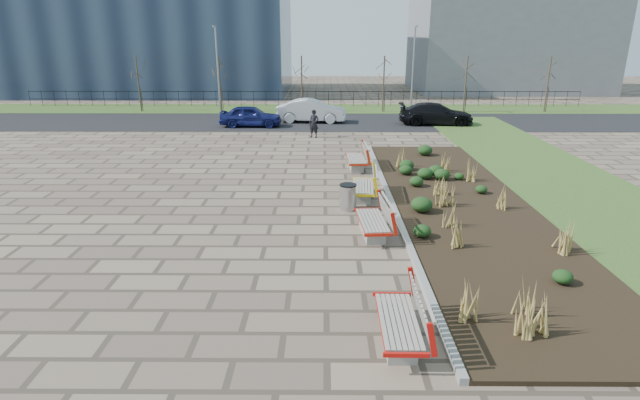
{
  "coord_description": "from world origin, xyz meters",
  "views": [
    {
      "loc": [
        1.59,
        -10.83,
        5.51
      ],
      "look_at": [
        1.5,
        3.0,
        0.9
      ],
      "focal_mm": 28.0,
      "sensor_mm": 36.0,
      "label": 1
    }
  ],
  "objects_px": {
    "car_blue": "(251,116)",
    "lamp_west": "(218,70)",
    "bench_b": "(372,219)",
    "bench_d": "(356,157)",
    "car_silver": "(312,111)",
    "lamp_east": "(413,70)",
    "litter_bin": "(348,197)",
    "pedestrian": "(314,124)",
    "car_black": "(436,114)",
    "bench_a": "(399,318)",
    "bench_c": "(363,184)"
  },
  "relations": [
    {
      "from": "litter_bin",
      "to": "bench_b",
      "type": "bearing_deg",
      "value": -74.77
    },
    {
      "from": "lamp_west",
      "to": "car_blue",
      "type": "bearing_deg",
      "value": -61.95
    },
    {
      "from": "bench_a",
      "to": "bench_c",
      "type": "xyz_separation_m",
      "value": [
        0.0,
        8.66,
        0.0
      ]
    },
    {
      "from": "bench_a",
      "to": "litter_bin",
      "type": "height_order",
      "value": "bench_a"
    },
    {
      "from": "bench_d",
      "to": "lamp_west",
      "type": "distance_m",
      "value": 18.51
    },
    {
      "from": "bench_b",
      "to": "litter_bin",
      "type": "height_order",
      "value": "bench_b"
    },
    {
      "from": "bench_c",
      "to": "litter_bin",
      "type": "height_order",
      "value": "bench_c"
    },
    {
      "from": "bench_d",
      "to": "pedestrian",
      "type": "relative_size",
      "value": 1.36
    },
    {
      "from": "car_blue",
      "to": "lamp_east",
      "type": "height_order",
      "value": "lamp_east"
    },
    {
      "from": "car_black",
      "to": "lamp_east",
      "type": "xyz_separation_m",
      "value": [
        -0.76,
        4.94,
        2.34
      ]
    },
    {
      "from": "bench_b",
      "to": "bench_a",
      "type": "bearing_deg",
      "value": -94.2
    },
    {
      "from": "car_black",
      "to": "car_blue",
      "type": "bearing_deg",
      "value": 97.18
    },
    {
      "from": "bench_b",
      "to": "bench_d",
      "type": "bearing_deg",
      "value": 85.8
    },
    {
      "from": "litter_bin",
      "to": "lamp_west",
      "type": "distance_m",
      "value": 23.04
    },
    {
      "from": "car_black",
      "to": "lamp_west",
      "type": "xyz_separation_m",
      "value": [
        -14.76,
        4.94,
        2.34
      ]
    },
    {
      "from": "bench_a",
      "to": "car_silver",
      "type": "distance_m",
      "value": 24.75
    },
    {
      "from": "litter_bin",
      "to": "car_blue",
      "type": "relative_size",
      "value": 0.22
    },
    {
      "from": "car_blue",
      "to": "bench_b",
      "type": "bearing_deg",
      "value": -160.14
    },
    {
      "from": "bench_d",
      "to": "car_silver",
      "type": "distance_m",
      "value": 12.1
    },
    {
      "from": "lamp_west",
      "to": "lamp_east",
      "type": "distance_m",
      "value": 14.0
    },
    {
      "from": "car_blue",
      "to": "lamp_west",
      "type": "bearing_deg",
      "value": 29.4
    },
    {
      "from": "pedestrian",
      "to": "car_black",
      "type": "xyz_separation_m",
      "value": [
        7.69,
        4.2,
        -0.08
      ]
    },
    {
      "from": "pedestrian",
      "to": "car_black",
      "type": "height_order",
      "value": "pedestrian"
    },
    {
      "from": "car_blue",
      "to": "car_black",
      "type": "bearing_deg",
      "value": -84.68
    },
    {
      "from": "bench_a",
      "to": "bench_c",
      "type": "height_order",
      "value": "same"
    },
    {
      "from": "pedestrian",
      "to": "bench_b",
      "type": "bearing_deg",
      "value": -64.01
    },
    {
      "from": "bench_c",
      "to": "lamp_east",
      "type": "bearing_deg",
      "value": 80.06
    },
    {
      "from": "car_silver",
      "to": "lamp_west",
      "type": "distance_m",
      "value": 8.27
    },
    {
      "from": "bench_d",
      "to": "litter_bin",
      "type": "distance_m",
      "value": 5.36
    },
    {
      "from": "car_blue",
      "to": "lamp_west",
      "type": "relative_size",
      "value": 0.64
    },
    {
      "from": "lamp_east",
      "to": "lamp_west",
      "type": "bearing_deg",
      "value": 180.0
    },
    {
      "from": "car_blue",
      "to": "lamp_east",
      "type": "xyz_separation_m",
      "value": [
        10.93,
        5.75,
        2.37
      ]
    },
    {
      "from": "bench_a",
      "to": "lamp_east",
      "type": "bearing_deg",
      "value": 80.73
    },
    {
      "from": "bench_c",
      "to": "bench_d",
      "type": "distance_m",
      "value": 4.09
    },
    {
      "from": "pedestrian",
      "to": "car_black",
      "type": "relative_size",
      "value": 0.33
    },
    {
      "from": "bench_b",
      "to": "lamp_west",
      "type": "distance_m",
      "value": 25.27
    },
    {
      "from": "litter_bin",
      "to": "pedestrian",
      "type": "relative_size",
      "value": 0.55
    },
    {
      "from": "bench_a",
      "to": "bench_c",
      "type": "relative_size",
      "value": 1.0
    },
    {
      "from": "car_black",
      "to": "lamp_west",
      "type": "height_order",
      "value": "lamp_west"
    },
    {
      "from": "bench_d",
      "to": "lamp_east",
      "type": "relative_size",
      "value": 0.35
    },
    {
      "from": "bench_a",
      "to": "car_blue",
      "type": "height_order",
      "value": "car_blue"
    },
    {
      "from": "bench_d",
      "to": "bench_c",
      "type": "bearing_deg",
      "value": -91.89
    },
    {
      "from": "pedestrian",
      "to": "car_silver",
      "type": "distance_m",
      "value": 5.08
    },
    {
      "from": "bench_b",
      "to": "car_black",
      "type": "xyz_separation_m",
      "value": [
        5.76,
        18.54,
        0.2
      ]
    },
    {
      "from": "bench_d",
      "to": "pedestrian",
      "type": "bearing_deg",
      "value": 103.91
    },
    {
      "from": "bench_d",
      "to": "car_black",
      "type": "distance_m",
      "value": 12.44
    },
    {
      "from": "bench_d",
      "to": "car_black",
      "type": "bearing_deg",
      "value": 60.53
    },
    {
      "from": "litter_bin",
      "to": "car_silver",
      "type": "relative_size",
      "value": 0.19
    },
    {
      "from": "car_black",
      "to": "lamp_east",
      "type": "distance_m",
      "value": 5.52
    },
    {
      "from": "bench_a",
      "to": "pedestrian",
      "type": "distance_m",
      "value": 19.68
    }
  ]
}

